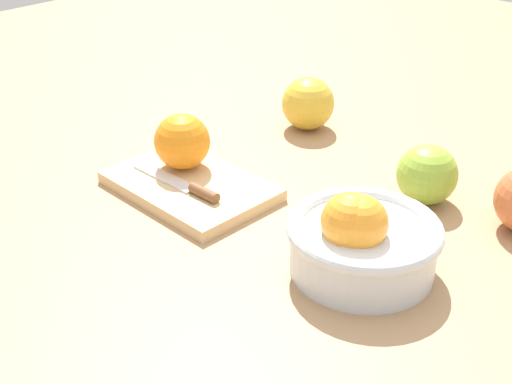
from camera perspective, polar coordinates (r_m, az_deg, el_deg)
The scene contains 7 objects.
ground_plane at distance 0.90m, azimuth 5.15°, elevation -0.51°, with size 2.40×2.40×0.00m, color tan.
bowl at distance 0.74m, azimuth 8.85°, elevation -3.96°, with size 0.17×0.17×0.10m.
cutting_board at distance 0.91m, azimuth -5.56°, elevation 0.50°, with size 0.22×0.15×0.02m, color #DBB77F.
orange_on_board at distance 0.93m, azimuth -6.23°, elevation 4.24°, with size 0.08×0.08×0.08m, color orange.
knife at distance 0.88m, azimuth -5.85°, elevation 0.51°, with size 0.16×0.02×0.01m.
apple_front_left_3 at distance 0.89m, azimuth 14.20°, elevation 1.44°, with size 0.08×0.08×0.08m, color #8EB738.
apple_front_right at distance 1.09m, azimuth 4.40°, elevation 7.44°, with size 0.08×0.08×0.08m, color gold.
Camera 1 is at (-0.46, 0.63, 0.44)m, focal length 47.55 mm.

